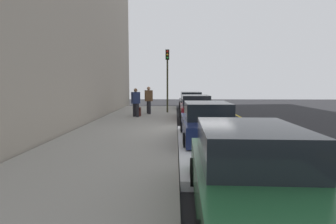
# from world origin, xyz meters

# --- Properties ---
(ground_plane) EXTENTS (56.00, 56.00, 0.00)m
(ground_plane) POSITION_xyz_m (0.00, 0.00, 0.00)
(ground_plane) COLOR black
(sidewalk) EXTENTS (28.00, 4.60, 0.15)m
(sidewalk) POSITION_xyz_m (0.00, -3.30, 0.07)
(sidewalk) COLOR gray
(sidewalk) RESTS_ON ground
(lane_stripe_centre) EXTENTS (28.00, 0.14, 0.01)m
(lane_stripe_centre) POSITION_xyz_m (0.00, 3.20, 0.00)
(lane_stripe_centre) COLOR gold
(lane_stripe_centre) RESTS_ON ground
(snow_bank_curb) EXTENTS (7.48, 0.56, 0.22)m
(snow_bank_curb) POSITION_xyz_m (2.39, -0.70, 0.11)
(snow_bank_curb) COLOR white
(snow_bank_curb) RESTS_ON ground
(parked_car_charcoal) EXTENTS (4.37, 1.94, 1.51)m
(parked_car_charcoal) POSITION_xyz_m (-11.55, 0.19, 0.76)
(parked_car_charcoal) COLOR black
(parked_car_charcoal) RESTS_ON ground
(parked_car_maroon) EXTENTS (4.23, 1.91, 1.51)m
(parked_car_maroon) POSITION_xyz_m (-5.10, 0.13, 0.76)
(parked_car_maroon) COLOR black
(parked_car_maroon) RESTS_ON ground
(parked_car_navy) EXTENTS (4.29, 1.94, 1.51)m
(parked_car_navy) POSITION_xyz_m (1.41, 0.09, 0.76)
(parked_car_navy) COLOR black
(parked_car_navy) RESTS_ON ground
(parked_car_green) EXTENTS (4.47, 2.00, 1.51)m
(parked_car_green) POSITION_xyz_m (7.22, 0.14, 0.76)
(parked_car_green) COLOR black
(parked_car_green) RESTS_ON ground
(pedestrian_brown_coat) EXTENTS (0.59, 0.57, 1.85)m
(pedestrian_brown_coat) POSITION_xyz_m (-7.38, -2.91, 1.13)
(pedestrian_brown_coat) COLOR black
(pedestrian_brown_coat) RESTS_ON sidewalk
(pedestrian_navy_coat) EXTENTS (0.52, 0.56, 1.76)m
(pedestrian_navy_coat) POSITION_xyz_m (-5.62, -3.55, 1.09)
(pedestrian_navy_coat) COLOR black
(pedestrian_navy_coat) RESTS_ON sidewalk
(traffic_light_pole) EXTENTS (0.35, 0.26, 4.43)m
(traffic_light_pole) POSITION_xyz_m (-8.34, -1.66, 3.14)
(traffic_light_pole) COLOR #2D2D19
(traffic_light_pole) RESTS_ON sidewalk
(rolling_suitcase) EXTENTS (0.34, 0.22, 0.91)m
(rolling_suitcase) POSITION_xyz_m (-6.00, -3.40, 0.43)
(rolling_suitcase) COLOR #471E19
(rolling_suitcase) RESTS_ON sidewalk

